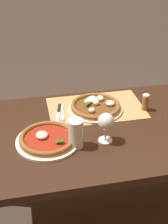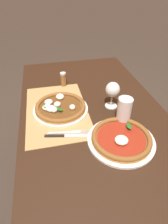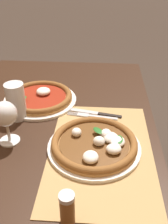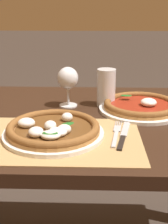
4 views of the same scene
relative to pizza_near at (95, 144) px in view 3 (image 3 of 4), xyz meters
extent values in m
cube|color=black|center=(0.04, 0.18, -0.04)|extent=(1.45, 0.80, 0.04)
cube|color=black|center=(0.70, -0.16, -0.41)|extent=(0.07, 0.07, 0.70)
cube|color=black|center=(0.70, 0.52, -0.41)|extent=(0.07, 0.07, 0.70)
cube|color=#A88451|center=(-0.01, -0.02, -0.02)|extent=(0.54, 0.34, 0.00)
cylinder|color=silver|center=(0.00, 0.00, -0.01)|extent=(0.31, 0.31, 0.01)
cylinder|color=#B77F42|center=(0.00, 0.00, 0.00)|extent=(0.28, 0.28, 0.01)
torus|color=brown|center=(0.00, 0.00, 0.01)|extent=(0.28, 0.28, 0.02)
cylinder|color=brown|center=(0.00, 0.00, 0.00)|extent=(0.23, 0.23, 0.00)
ellipsoid|color=silver|center=(-0.01, -0.01, 0.02)|extent=(0.04, 0.04, 0.03)
ellipsoid|color=silver|center=(-0.04, -0.06, 0.02)|extent=(0.04, 0.05, 0.03)
ellipsoid|color=silver|center=(-0.08, 0.01, 0.02)|extent=(0.05, 0.05, 0.03)
ellipsoid|color=silver|center=(0.00, -0.07, 0.01)|extent=(0.06, 0.05, 0.02)
ellipsoid|color=silver|center=(0.04, -0.04, 0.02)|extent=(0.04, 0.04, 0.03)
ellipsoid|color=silver|center=(0.04, 0.06, 0.02)|extent=(0.04, 0.03, 0.03)
ellipsoid|color=silver|center=(0.01, -0.05, 0.01)|extent=(0.04, 0.03, 0.02)
ellipsoid|color=silver|center=(0.02, -0.05, 0.01)|extent=(0.05, 0.05, 0.02)
ellipsoid|color=#1E5B1E|center=(0.05, -0.01, 0.02)|extent=(0.05, 0.05, 0.00)
ellipsoid|color=#1E5B1E|center=(0.00, -0.08, 0.02)|extent=(0.04, 0.03, 0.00)
cylinder|color=silver|center=(0.30, 0.25, -0.02)|extent=(0.31, 0.31, 0.01)
cylinder|color=#B77F42|center=(0.30, 0.25, -0.01)|extent=(0.28, 0.28, 0.01)
torus|color=brown|center=(0.30, 0.25, 0.00)|extent=(0.28, 0.28, 0.02)
cylinder|color=maroon|center=(0.30, 0.25, 0.00)|extent=(0.22, 0.22, 0.00)
ellipsoid|color=silver|center=(0.32, 0.24, 0.01)|extent=(0.06, 0.06, 0.03)
ellipsoid|color=#1E5B1E|center=(0.25, 0.30, 0.02)|extent=(0.05, 0.03, 0.00)
cylinder|color=silver|center=(0.02, 0.29, -0.02)|extent=(0.07, 0.07, 0.00)
cylinder|color=silver|center=(0.02, 0.29, 0.01)|extent=(0.01, 0.01, 0.06)
ellipsoid|color=silver|center=(0.02, 0.29, 0.09)|extent=(0.08, 0.08, 0.08)
ellipsoid|color=#C17019|center=(0.02, 0.29, 0.08)|extent=(0.07, 0.07, 0.05)
cylinder|color=silver|center=(0.17, 0.31, 0.05)|extent=(0.07, 0.07, 0.15)
cylinder|color=black|center=(0.17, 0.31, 0.03)|extent=(0.07, 0.07, 0.12)
cylinder|color=silver|center=(0.17, 0.31, 0.10)|extent=(0.07, 0.07, 0.02)
cube|color=#B7B7BC|center=(0.19, -0.02, -0.02)|extent=(0.03, 0.12, 0.00)
cube|color=#B7B7BC|center=(0.20, 0.05, -0.02)|extent=(0.03, 0.05, 0.00)
cylinder|color=#B7B7BC|center=(0.21, 0.10, -0.02)|extent=(0.01, 0.04, 0.00)
cylinder|color=#B7B7BC|center=(0.21, 0.10, -0.02)|extent=(0.01, 0.04, 0.00)
cylinder|color=#B7B7BC|center=(0.20, 0.10, -0.02)|extent=(0.01, 0.04, 0.00)
cylinder|color=#B7B7BC|center=(0.20, 0.10, -0.02)|extent=(0.01, 0.04, 0.00)
cube|color=black|center=(0.20, -0.05, -0.02)|extent=(0.03, 0.10, 0.01)
cube|color=#B7B7BC|center=(0.22, 0.05, -0.02)|extent=(0.04, 0.12, 0.00)
cylinder|color=brown|center=(-0.27, 0.06, 0.02)|extent=(0.04, 0.04, 0.08)
cylinder|color=#BCBCC1|center=(-0.27, 0.06, 0.07)|extent=(0.04, 0.04, 0.01)
camera|label=1|loc=(0.37, 1.48, 0.90)|focal=50.00mm
camera|label=2|loc=(0.85, -0.05, 0.62)|focal=30.00mm
camera|label=3|loc=(-0.67, -0.01, 0.55)|focal=42.00mm
camera|label=4|loc=(0.12, -0.86, 0.36)|focal=50.00mm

